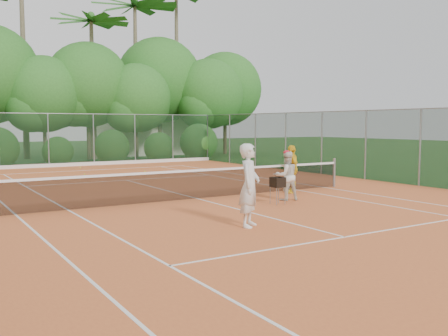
# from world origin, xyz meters

# --- Properties ---
(ground) EXTENTS (120.00, 120.00, 0.00)m
(ground) POSITION_xyz_m (0.00, 0.00, 0.00)
(ground) COLOR #1D4117
(ground) RESTS_ON ground
(clay_court) EXTENTS (18.00, 36.00, 0.02)m
(clay_court) POSITION_xyz_m (0.00, 0.00, 0.01)
(clay_court) COLOR #D56731
(clay_court) RESTS_ON ground
(club_building) EXTENTS (8.00, 5.00, 3.00)m
(club_building) POSITION_xyz_m (9.00, 24.00, 1.50)
(club_building) COLOR beige
(club_building) RESTS_ON ground
(tennis_net) EXTENTS (11.97, 0.10, 1.10)m
(tennis_net) POSITION_xyz_m (0.00, 0.00, 0.53)
(tennis_net) COLOR gray
(tennis_net) RESTS_ON clay_court
(player_white) EXTENTS (0.84, 0.82, 1.95)m
(player_white) POSITION_xyz_m (-1.10, -4.43, 0.99)
(player_white) COLOR silver
(player_white) RESTS_ON clay_court
(player_center_grp) EXTENTS (0.87, 0.74, 1.58)m
(player_center_grp) POSITION_xyz_m (2.22, -1.70, 0.80)
(player_center_grp) COLOR silver
(player_center_grp) RESTS_ON clay_court
(player_yellow) EXTENTS (0.72, 1.06, 1.67)m
(player_yellow) POSITION_xyz_m (3.48, -0.41, 0.86)
(player_yellow) COLOR yellow
(player_yellow) RESTS_ON clay_court
(ball_hopper) EXTENTS (0.35, 0.35, 0.81)m
(ball_hopper) POSITION_xyz_m (1.53, -2.13, 0.66)
(ball_hopper) COLOR gray
(ball_hopper) RESTS_ON clay_court
(stray_ball_a) EXTENTS (0.07, 0.07, 0.07)m
(stray_ball_a) POSITION_xyz_m (-0.87, 9.59, 0.05)
(stray_ball_a) COLOR #ABC62E
(stray_ball_a) RESTS_ON clay_court
(stray_ball_b) EXTENTS (0.07, 0.07, 0.07)m
(stray_ball_b) POSITION_xyz_m (0.02, 13.44, 0.05)
(stray_ball_b) COLOR #D7E735
(stray_ball_b) RESTS_ON clay_court
(stray_ball_c) EXTENTS (0.07, 0.07, 0.07)m
(stray_ball_c) POSITION_xyz_m (2.14, 9.43, 0.05)
(stray_ball_c) COLOR #D2E836
(stray_ball_c) RESTS_ON clay_court
(court_markings) EXTENTS (11.03, 23.83, 0.01)m
(court_markings) POSITION_xyz_m (0.00, 0.00, 0.02)
(court_markings) COLOR white
(court_markings) RESTS_ON clay_court
(fence_back) EXTENTS (18.07, 0.07, 3.00)m
(fence_back) POSITION_xyz_m (0.00, 15.00, 1.52)
(fence_back) COLOR #19381E
(fence_back) RESTS_ON clay_court
(fence_right) EXTENTS (0.07, 33.07, 3.00)m
(fence_right) POSITION_xyz_m (9.00, -1.50, 1.52)
(fence_right) COLOR #19381E
(fence_right) RESTS_ON clay_court
(tropical_treeline) EXTENTS (32.10, 8.49, 15.03)m
(tropical_treeline) POSITION_xyz_m (1.43, 20.22, 5.11)
(tropical_treeline) COLOR brown
(tropical_treeline) RESTS_ON ground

